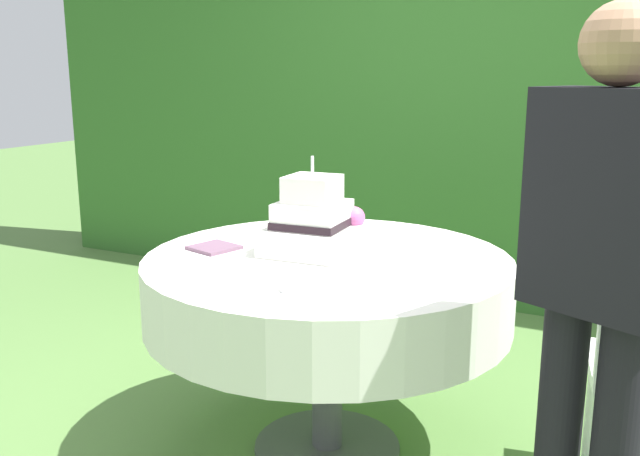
{
  "coord_description": "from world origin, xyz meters",
  "views": [
    {
      "loc": [
        1.08,
        -2.2,
        1.44
      ],
      "look_at": [
        -0.04,
        0.01,
        0.87
      ],
      "focal_mm": 39.09,
      "sensor_mm": 36.0,
      "label": 1
    }
  ],
  "objects_px": {
    "serving_plate_far": "(401,243)",
    "serving_plate_near": "(300,288)",
    "napkin_stack": "(214,248)",
    "cake_table": "(328,289)",
    "standing_person": "(601,279)",
    "wedding_cake": "(314,224)"
  },
  "relations": [
    {
      "from": "serving_plate_far",
      "to": "napkin_stack",
      "type": "relative_size",
      "value": 0.85
    },
    {
      "from": "napkin_stack",
      "to": "standing_person",
      "type": "height_order",
      "value": "standing_person"
    },
    {
      "from": "cake_table",
      "to": "standing_person",
      "type": "height_order",
      "value": "standing_person"
    },
    {
      "from": "wedding_cake",
      "to": "serving_plate_near",
      "type": "xyz_separation_m",
      "value": [
        0.17,
        -0.42,
        -0.1
      ]
    },
    {
      "from": "serving_plate_near",
      "to": "serving_plate_far",
      "type": "height_order",
      "value": "same"
    },
    {
      "from": "cake_table",
      "to": "wedding_cake",
      "type": "xyz_separation_m",
      "value": [
        -0.07,
        0.03,
        0.24
      ]
    },
    {
      "from": "serving_plate_far",
      "to": "standing_person",
      "type": "distance_m",
      "value": 1.05
    },
    {
      "from": "serving_plate_near",
      "to": "serving_plate_far",
      "type": "xyz_separation_m",
      "value": [
        0.08,
        0.68,
        0.0
      ]
    },
    {
      "from": "serving_plate_far",
      "to": "standing_person",
      "type": "xyz_separation_m",
      "value": [
        0.78,
        -0.69,
        0.15
      ]
    },
    {
      "from": "serving_plate_far",
      "to": "serving_plate_near",
      "type": "bearing_deg",
      "value": -96.76
    },
    {
      "from": "wedding_cake",
      "to": "serving_plate_near",
      "type": "height_order",
      "value": "wedding_cake"
    },
    {
      "from": "cake_table",
      "to": "serving_plate_far",
      "type": "height_order",
      "value": "serving_plate_far"
    },
    {
      "from": "cake_table",
      "to": "wedding_cake",
      "type": "relative_size",
      "value": 3.72
    },
    {
      "from": "serving_plate_far",
      "to": "napkin_stack",
      "type": "height_order",
      "value": "napkin_stack"
    },
    {
      "from": "wedding_cake",
      "to": "serving_plate_far",
      "type": "bearing_deg",
      "value": 45.99
    },
    {
      "from": "wedding_cake",
      "to": "cake_table",
      "type": "bearing_deg",
      "value": -21.8
    },
    {
      "from": "cake_table",
      "to": "serving_plate_far",
      "type": "relative_size",
      "value": 10.07
    },
    {
      "from": "serving_plate_near",
      "to": "serving_plate_far",
      "type": "relative_size",
      "value": 0.95
    },
    {
      "from": "standing_person",
      "to": "wedding_cake",
      "type": "bearing_deg",
      "value": 157.37
    },
    {
      "from": "wedding_cake",
      "to": "napkin_stack",
      "type": "distance_m",
      "value": 0.4
    },
    {
      "from": "standing_person",
      "to": "serving_plate_far",
      "type": "bearing_deg",
      "value": 138.47
    },
    {
      "from": "cake_table",
      "to": "napkin_stack",
      "type": "distance_m",
      "value": 0.46
    }
  ]
}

